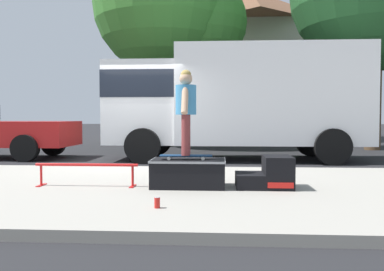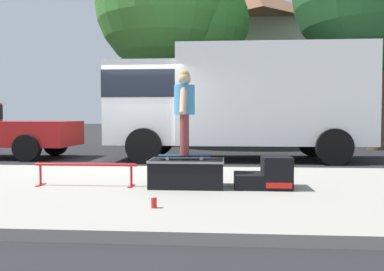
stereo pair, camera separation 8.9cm
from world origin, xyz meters
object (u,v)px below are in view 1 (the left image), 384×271
(kicker_ramp, at_px, (269,175))
(grind_rail, at_px, (86,169))
(skate_box, at_px, (188,172))
(skateboard, at_px, (186,156))
(soda_can, at_px, (157,203))
(street_tree_main, at_px, (171,9))
(box_truck, at_px, (234,98))
(skater_kid, at_px, (186,105))

(kicker_ramp, bearing_deg, grind_rail, -179.09)
(skate_box, height_order, skateboard, skateboard)
(soda_can, relative_size, street_tree_main, 0.01)
(kicker_ramp, distance_m, box_truck, 5.44)
(soda_can, height_order, box_truck, box_truck)
(box_truck, xyz_separation_m, street_tree_main, (-2.30, 5.07, 3.79))
(grind_rail, distance_m, skater_kid, 1.79)
(grind_rail, distance_m, soda_can, 1.94)
(skateboard, xyz_separation_m, box_truck, (0.90, 5.28, 1.11))
(skate_box, bearing_deg, grind_rail, -178.38)
(box_truck, bearing_deg, soda_can, -99.44)
(soda_can, distance_m, box_truck, 6.98)
(skate_box, relative_size, skater_kid, 0.87)
(skate_box, bearing_deg, kicker_ramp, -0.02)
(skateboard, height_order, street_tree_main, street_tree_main)
(kicker_ramp, distance_m, soda_can, 2.07)
(skate_box, relative_size, soda_can, 8.78)
(skateboard, xyz_separation_m, street_tree_main, (-1.40, 10.35, 4.90))
(grind_rail, xyz_separation_m, skater_kid, (1.51, 0.01, 0.96))
(soda_can, bearing_deg, kicker_ramp, 45.48)
(skateboard, bearing_deg, kicker_ramp, 1.44)
(skate_box, bearing_deg, soda_can, -99.65)
(skater_kid, bearing_deg, skate_box, 43.06)
(grind_rail, relative_size, skateboard, 1.99)
(skate_box, height_order, box_truck, box_truck)
(skater_kid, bearing_deg, kicker_ramp, 1.44)
(skater_kid, height_order, box_truck, box_truck)
(skate_box, xyz_separation_m, skater_kid, (-0.03, -0.03, 1.01))
(skate_box, relative_size, skateboard, 1.40)
(skateboard, bearing_deg, soda_can, -98.55)
(skate_box, xyz_separation_m, box_truck, (0.87, 5.25, 1.36))
(skate_box, height_order, grind_rail, skate_box)
(skateboard, distance_m, street_tree_main, 11.53)
(street_tree_main, bearing_deg, soda_can, -84.26)
(kicker_ramp, relative_size, box_truck, 0.12)
(street_tree_main, bearing_deg, skater_kid, -82.29)
(kicker_ramp, bearing_deg, skate_box, 179.98)
(skater_kid, bearing_deg, soda_can, -98.55)
(skater_kid, relative_size, soda_can, 10.05)
(grind_rail, bearing_deg, kicker_ramp, 0.91)
(skate_box, relative_size, kicker_ramp, 1.34)
(soda_can, bearing_deg, grind_rail, 132.16)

